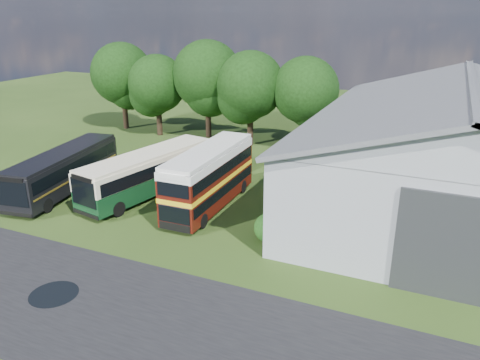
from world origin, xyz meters
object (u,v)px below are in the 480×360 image
at_px(storage_shed, 462,143).
at_px(bus_dark_single, 65,170).
at_px(bus_green_single, 149,172).
at_px(bus_maroon_double, 210,178).

relative_size(storage_shed, bus_dark_single, 2.29).
relative_size(storage_shed, bus_green_single, 2.21).
bearing_deg(storage_shed, bus_green_single, -160.90).
bearing_deg(storage_shed, bus_maroon_double, -154.41).
bearing_deg(storage_shed, bus_dark_single, -161.21).
relative_size(bus_maroon_double, bus_dark_single, 0.85).
bearing_deg(bus_dark_single, storage_shed, 9.53).
height_order(storage_shed, bus_dark_single, storage_shed).
xyz_separation_m(bus_green_single, bus_dark_single, (-5.83, -1.86, -0.05)).
relative_size(storage_shed, bus_maroon_double, 2.69).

